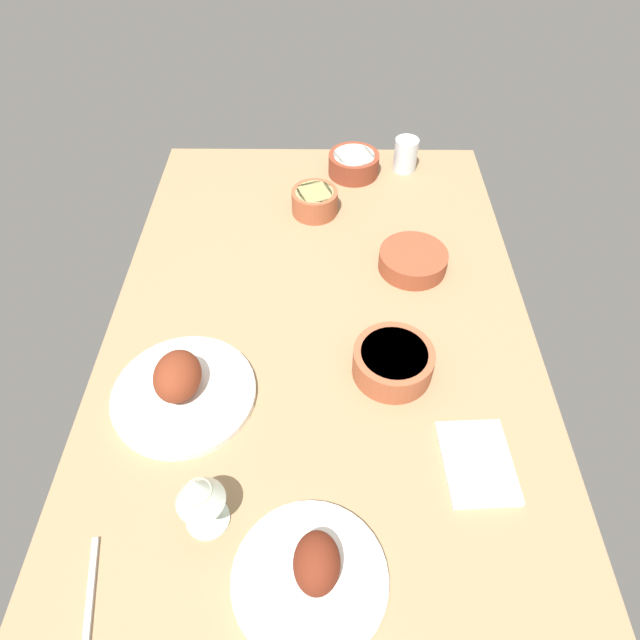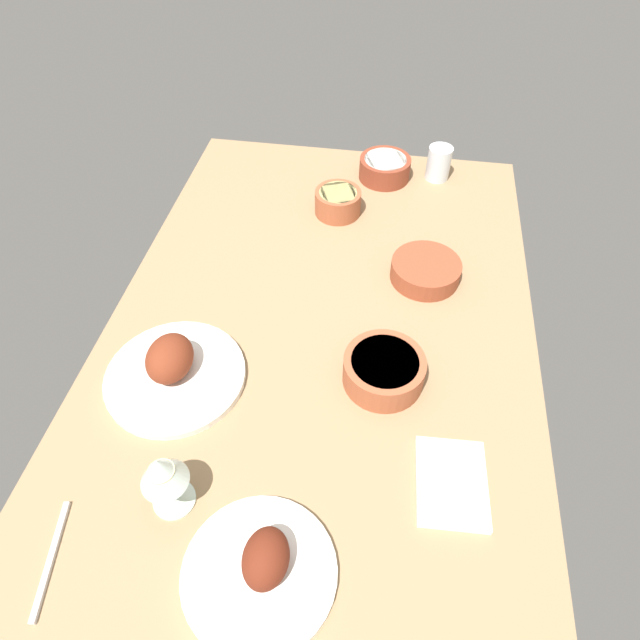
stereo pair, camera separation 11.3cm
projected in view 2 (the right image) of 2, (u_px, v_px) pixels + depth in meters
dining_table at (320, 332)px, 116.09cm from camera, size 140.00×90.00×4.00cm
plate_near_viewer at (173, 369)px, 103.94cm from camera, size 27.14×27.14×9.11cm
plate_center_main at (261, 568)px, 80.17cm from camera, size 23.48×23.48×8.17cm
bowl_soup at (426, 270)px, 122.51cm from camera, size 15.77×15.77×4.62cm
bowl_onions at (384, 370)px, 102.91cm from camera, size 15.66×15.66×6.13cm
bowl_potatoes at (338, 201)px, 138.23cm from camera, size 11.80×11.80×6.30cm
bowl_cream at (385, 168)px, 148.90cm from camera, size 14.01×14.01×5.93cm
wine_glass at (162, 473)px, 81.83cm from camera, size 7.60×7.60×14.00cm
water_tumbler at (439, 163)px, 147.89cm from camera, size 6.54×6.54×9.18cm
folded_napkin at (451, 483)px, 90.65cm from camera, size 16.47×12.60×1.20cm
fork_loose at (51, 559)px, 82.65cm from camera, size 17.68×4.19×0.80cm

